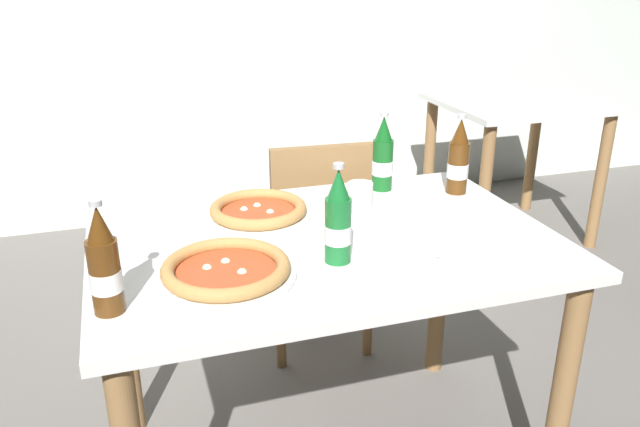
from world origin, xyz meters
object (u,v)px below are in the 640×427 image
(beer_bottle_left, at_px, (104,266))
(beer_bottle_extra, at_px, (383,158))
(dining_table_background, at_px, (515,130))
(paper_cup, at_px, (360,199))
(pizza_margherita_near, at_px, (226,271))
(pizza_marinara_far, at_px, (258,211))
(beer_bottle_right, at_px, (458,160))
(chair_behind_table, at_px, (318,234))
(beer_bottle_center, at_px, (338,221))
(napkin_with_cutlery, at_px, (404,246))
(dining_table_main, at_px, (326,277))

(beer_bottle_left, xyz_separation_m, beer_bottle_extra, (0.83, 0.53, 0.00))
(beer_bottle_extra, bearing_deg, dining_table_background, 40.85)
(paper_cup, bearing_deg, pizza_margherita_near, -147.56)
(pizza_marinara_far, distance_m, beer_bottle_right, 0.64)
(pizza_margherita_near, relative_size, beer_bottle_left, 1.30)
(chair_behind_table, height_order, pizza_margherita_near, chair_behind_table)
(chair_behind_table, xyz_separation_m, beer_bottle_center, (-0.19, -0.75, 0.37))
(napkin_with_cutlery, bearing_deg, dining_table_main, 146.39)
(dining_table_background, distance_m, pizza_margherita_near, 2.34)
(dining_table_main, distance_m, chair_behind_table, 0.65)
(beer_bottle_center, relative_size, beer_bottle_right, 1.00)
(dining_table_main, distance_m, beer_bottle_right, 0.58)
(pizza_marinara_far, height_order, paper_cup, paper_cup)
(dining_table_background, xyz_separation_m, beer_bottle_center, (-1.51, -1.49, 0.26))
(chair_behind_table, relative_size, paper_cup, 8.95)
(chair_behind_table, distance_m, napkin_with_cutlery, 0.77)
(beer_bottle_right, xyz_separation_m, paper_cup, (-0.35, -0.08, -0.06))
(beer_bottle_left, distance_m, beer_bottle_center, 0.53)
(pizza_marinara_far, height_order, beer_bottle_left, beer_bottle_left)
(dining_table_main, relative_size, beer_bottle_center, 4.86)
(pizza_marinara_far, xyz_separation_m, paper_cup, (0.28, -0.06, 0.03))
(chair_behind_table, relative_size, napkin_with_cutlery, 4.05)
(dining_table_main, bearing_deg, chair_behind_table, 74.25)
(beer_bottle_center, xyz_separation_m, napkin_with_cutlery, (0.19, 0.02, -0.10))
(beer_bottle_center, relative_size, paper_cup, 2.60)
(chair_behind_table, bearing_deg, beer_bottle_center, 79.75)
(beer_bottle_center, height_order, beer_bottle_extra, same)
(chair_behind_table, relative_size, beer_bottle_center, 3.44)
(beer_bottle_left, relative_size, paper_cup, 2.60)
(beer_bottle_right, distance_m, beer_bottle_extra, 0.23)
(beer_bottle_left, distance_m, paper_cup, 0.77)
(beer_bottle_center, bearing_deg, beer_bottle_extra, 55.74)
(pizza_marinara_far, bearing_deg, dining_table_background, 35.46)
(beer_bottle_right, height_order, napkin_with_cutlery, beer_bottle_right)
(pizza_margherita_near, bearing_deg, pizza_marinara_far, 65.92)
(pizza_marinara_far, relative_size, beer_bottle_extra, 1.18)
(pizza_margherita_near, height_order, beer_bottle_extra, beer_bottle_extra)
(dining_table_main, distance_m, paper_cup, 0.25)
(dining_table_main, bearing_deg, beer_bottle_center, -96.30)
(beer_bottle_right, xyz_separation_m, napkin_with_cutlery, (-0.33, -0.32, -0.10))
(beer_bottle_right, height_order, beer_bottle_extra, same)
(beer_bottle_center, xyz_separation_m, beer_bottle_extra, (0.30, 0.45, 0.00))
(paper_cup, bearing_deg, beer_bottle_left, -153.43)
(chair_behind_table, bearing_deg, pizza_margherita_near, 62.54)
(napkin_with_cutlery, distance_m, paper_cup, 0.25)
(dining_table_background, relative_size, beer_bottle_left, 3.24)
(pizza_marinara_far, bearing_deg, beer_bottle_center, -69.45)
(dining_table_background, relative_size, beer_bottle_right, 3.24)
(dining_table_main, height_order, beer_bottle_center, beer_bottle_center)
(dining_table_background, distance_m, beer_bottle_extra, 1.62)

